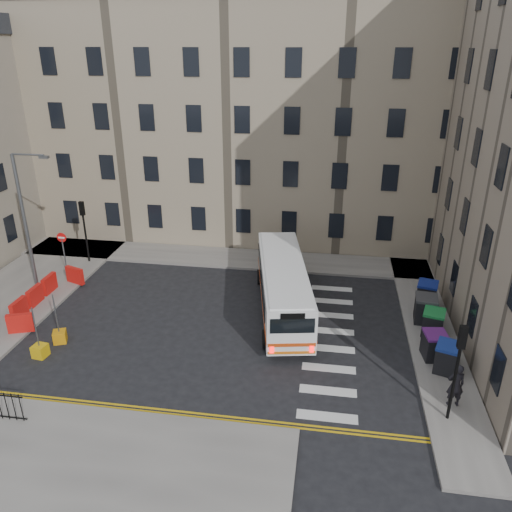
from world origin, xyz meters
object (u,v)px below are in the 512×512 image
(wheelie_bin_d, at_px, (425,309))
(bollard_yellow, at_px, (60,337))
(wheelie_bin_b, at_px, (434,345))
(wheelie_bin_c, at_px, (433,323))
(pedestrian, at_px, (456,385))
(bus, at_px, (283,285))
(wheelie_bin_e, at_px, (427,294))
(bollard_chevron, at_px, (40,351))
(wheelie_bin_a, at_px, (448,357))
(streetlamp, at_px, (25,223))

(wheelie_bin_d, bearing_deg, bollard_yellow, -159.80)
(wheelie_bin_d, bearing_deg, wheelie_bin_b, -85.83)
(wheelie_bin_c, distance_m, pedestrian, 5.36)
(bus, xyz_separation_m, wheelie_bin_d, (7.44, -0.19, -0.71))
(wheelie_bin_b, height_order, wheelie_bin_c, wheelie_bin_c)
(wheelie_bin_d, height_order, wheelie_bin_e, wheelie_bin_d)
(bus, distance_m, bollard_chevron, 12.37)
(wheelie_bin_a, distance_m, wheelie_bin_e, 6.10)
(streetlamp, height_order, bollard_yellow, streetlamp)
(bollard_yellow, bearing_deg, bus, 24.69)
(wheelie_bin_b, relative_size, wheelie_bin_d, 0.91)
(wheelie_bin_a, xyz_separation_m, bollard_yellow, (-18.16, -0.33, -0.51))
(bollard_yellow, xyz_separation_m, bollard_chevron, (-0.28, -1.28, 0.00))
(wheelie_bin_a, bearing_deg, wheelie_bin_b, 132.02)
(bus, distance_m, wheelie_bin_b, 8.19)
(streetlamp, xyz_separation_m, wheelie_bin_c, (21.99, -1.32, -3.55))
(wheelie_bin_c, height_order, bollard_chevron, wheelie_bin_c)
(wheelie_bin_d, xyz_separation_m, wheelie_bin_e, (0.35, 1.83, -0.04))
(wheelie_bin_d, height_order, bollard_yellow, wheelie_bin_d)
(bollard_yellow, bearing_deg, wheelie_bin_c, 10.48)
(streetlamp, height_order, bollard_chevron, streetlamp)
(wheelie_bin_c, xyz_separation_m, pedestrian, (-0.05, -5.35, 0.31))
(wheelie_bin_d, bearing_deg, pedestrian, -83.12)
(wheelie_bin_e, bearing_deg, bollard_yellow, -146.20)
(wheelie_bin_a, xyz_separation_m, wheelie_bin_d, (-0.31, 4.27, 0.04))
(streetlamp, relative_size, wheelie_bin_c, 5.95)
(wheelie_bin_a, relative_size, pedestrian, 0.76)
(wheelie_bin_a, bearing_deg, streetlamp, -172.23)
(wheelie_bin_c, bearing_deg, streetlamp, -168.50)
(wheelie_bin_e, relative_size, pedestrian, 0.74)
(wheelie_bin_d, distance_m, pedestrian, 6.62)
(wheelie_bin_c, height_order, wheelie_bin_d, wheelie_bin_d)
(streetlamp, distance_m, wheelie_bin_b, 22.26)
(bus, bearing_deg, bollard_yellow, -166.04)
(bollard_yellow, height_order, bollard_chevron, same)
(wheelie_bin_b, xyz_separation_m, bollard_yellow, (-17.76, -1.26, -0.49))
(wheelie_bin_a, distance_m, wheelie_bin_b, 1.02)
(wheelie_bin_c, height_order, wheelie_bin_e, wheelie_bin_e)
(streetlamp, bearing_deg, bus, 0.55)
(streetlamp, relative_size, wheelie_bin_b, 6.46)
(wheelie_bin_a, distance_m, bollard_chevron, 18.52)
(bus, distance_m, wheelie_bin_c, 7.80)
(wheelie_bin_a, bearing_deg, bus, 168.90)
(wheelie_bin_d, distance_m, bollard_chevron, 19.07)
(streetlamp, bearing_deg, bollard_yellow, -49.67)
(wheelie_bin_e, bearing_deg, bus, -153.77)
(wheelie_bin_a, relative_size, wheelie_bin_d, 1.04)
(wheelie_bin_a, distance_m, wheelie_bin_c, 3.01)
(bollard_yellow, bearing_deg, bollard_chevron, -102.31)
(wheelie_bin_e, height_order, bollard_yellow, wheelie_bin_e)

